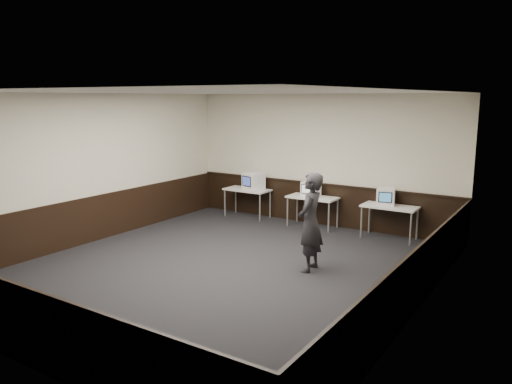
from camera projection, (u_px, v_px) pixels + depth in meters
floor at (224, 269)px, 9.20m from camera, size 8.00×8.00×0.00m
ceiling at (222, 92)px, 8.60m from camera, size 8.00×8.00×0.00m
back_wall at (321, 160)px, 12.20m from camera, size 7.00×0.00×7.00m
front_wall at (11, 234)px, 5.60m from camera, size 7.00×0.00×7.00m
left_wall at (93, 168)px, 10.77m from camera, size 0.00×8.00×8.00m
right_wall at (422, 206)px, 7.03m from camera, size 0.00×8.00×8.00m
wainscot_back at (319, 204)px, 12.39m from camera, size 6.98×0.04×1.00m
wainscot_front at (21, 324)px, 5.82m from camera, size 6.98×0.04×1.00m
wainscot_left at (97, 218)px, 10.96m from camera, size 0.04×7.98×1.00m
wainscot_right at (416, 280)px, 7.25m from camera, size 0.04×7.98×1.00m
wainscot_rail at (319, 184)px, 12.27m from camera, size 6.98×0.06×0.04m
desk_left at (247, 192)px, 13.05m from camera, size 1.20×0.60×0.75m
desk_center at (313, 200)px, 12.04m from camera, size 1.20×0.60×0.75m
desk_right at (390, 209)px, 11.03m from camera, size 1.20×0.60×0.75m
emac_left at (253, 181)px, 12.92m from camera, size 0.55×0.57×0.44m
emac_center at (311, 189)px, 12.03m from camera, size 0.42×0.44×0.36m
emac_right at (386, 196)px, 11.06m from camera, size 0.48×0.49×0.39m
person at (310, 222)px, 8.96m from camera, size 0.49×0.70×1.80m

